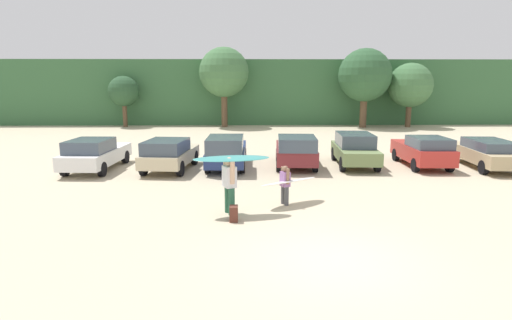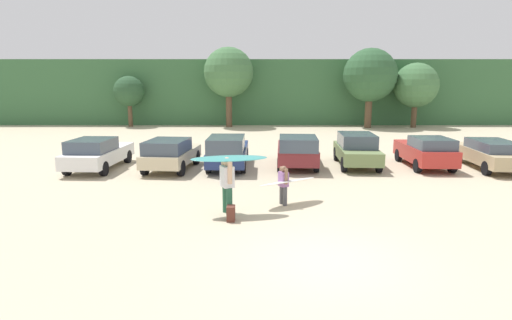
{
  "view_description": "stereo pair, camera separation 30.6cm",
  "coord_description": "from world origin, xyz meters",
  "px_view_note": "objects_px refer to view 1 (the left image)",
  "views": [
    {
      "loc": [
        -1.91,
        -8.87,
        4.03
      ],
      "look_at": [
        -1.62,
        6.25,
        1.15
      ],
      "focal_mm": 29.19,
      "sensor_mm": 36.0,
      "label": 1
    },
    {
      "loc": [
        -1.61,
        -8.87,
        4.03
      ],
      "look_at": [
        -1.62,
        6.25,
        1.15
      ],
      "focal_mm": 29.19,
      "sensor_mm": 36.0,
      "label": 2
    }
  ],
  "objects_px": {
    "parked_car_white": "(95,154)",
    "parked_car_olive_green": "(355,149)",
    "parked_car_champagne": "(169,154)",
    "parked_car_maroon": "(296,150)",
    "parked_car_tan": "(487,152)",
    "parked_car_navy": "(227,151)",
    "person_adult": "(229,182)",
    "parked_car_red": "(423,151)",
    "backpack_dropped": "(234,214)",
    "surfboard_teal": "(231,158)",
    "surfboard_white": "(289,181)",
    "person_child": "(285,183)"
  },
  "relations": [
    {
      "from": "parked_car_white",
      "to": "parked_car_olive_green",
      "type": "height_order",
      "value": "parked_car_olive_green"
    },
    {
      "from": "parked_car_olive_green",
      "to": "backpack_dropped",
      "type": "xyz_separation_m",
      "value": [
        -5.56,
        -8.03,
        -0.6
      ]
    },
    {
      "from": "parked_car_olive_green",
      "to": "surfboard_teal",
      "type": "relative_size",
      "value": 1.78
    },
    {
      "from": "parked_car_champagne",
      "to": "parked_car_navy",
      "type": "bearing_deg",
      "value": -72.06
    },
    {
      "from": "person_child",
      "to": "backpack_dropped",
      "type": "xyz_separation_m",
      "value": [
        -1.64,
        -1.63,
        -0.51
      ]
    },
    {
      "from": "person_adult",
      "to": "parked_car_maroon",
      "type": "bearing_deg",
      "value": -137.0
    },
    {
      "from": "parked_car_olive_green",
      "to": "surfboard_teal",
      "type": "xyz_separation_m",
      "value": [
        -5.64,
        -7.28,
        0.9
      ]
    },
    {
      "from": "parked_car_navy",
      "to": "parked_car_red",
      "type": "relative_size",
      "value": 1.17
    },
    {
      "from": "parked_car_navy",
      "to": "person_adult",
      "type": "bearing_deg",
      "value": -175.46
    },
    {
      "from": "parked_car_champagne",
      "to": "parked_car_red",
      "type": "height_order",
      "value": "parked_car_red"
    },
    {
      "from": "parked_car_champagne",
      "to": "parked_car_red",
      "type": "xyz_separation_m",
      "value": [
        11.92,
        0.63,
        -0.0
      ]
    },
    {
      "from": "parked_car_champagne",
      "to": "parked_car_tan",
      "type": "distance_m",
      "value": 14.8
    },
    {
      "from": "parked_car_white",
      "to": "parked_car_red",
      "type": "distance_m",
      "value": 15.33
    },
    {
      "from": "person_adult",
      "to": "person_child",
      "type": "relative_size",
      "value": 1.35
    },
    {
      "from": "parked_car_red",
      "to": "backpack_dropped",
      "type": "relative_size",
      "value": 9.14
    },
    {
      "from": "parked_car_red",
      "to": "surfboard_teal",
      "type": "distance_m",
      "value": 11.26
    },
    {
      "from": "person_child",
      "to": "person_adult",
      "type": "bearing_deg",
      "value": 2.29
    },
    {
      "from": "parked_car_red",
      "to": "person_child",
      "type": "height_order",
      "value": "parked_car_red"
    },
    {
      "from": "parked_car_navy",
      "to": "person_child",
      "type": "xyz_separation_m",
      "value": [
        2.22,
        -5.95,
        -0.07
      ]
    },
    {
      "from": "parked_car_white",
      "to": "parked_car_maroon",
      "type": "bearing_deg",
      "value": -84.14
    },
    {
      "from": "person_child",
      "to": "surfboard_teal",
      "type": "relative_size",
      "value": 0.54
    },
    {
      "from": "parked_car_olive_green",
      "to": "surfboard_teal",
      "type": "height_order",
      "value": "surfboard_teal"
    },
    {
      "from": "backpack_dropped",
      "to": "parked_car_white",
      "type": "bearing_deg",
      "value": 132.36
    },
    {
      "from": "parked_car_red",
      "to": "person_adult",
      "type": "bearing_deg",
      "value": 129.38
    },
    {
      "from": "parked_car_red",
      "to": "surfboard_white",
      "type": "relative_size",
      "value": 1.87
    },
    {
      "from": "surfboard_white",
      "to": "backpack_dropped",
      "type": "bearing_deg",
      "value": 10.92
    },
    {
      "from": "parked_car_tan",
      "to": "parked_car_olive_green",
      "type": "bearing_deg",
      "value": 87.63
    },
    {
      "from": "person_child",
      "to": "surfboard_white",
      "type": "xyz_separation_m",
      "value": [
        0.14,
        0.06,
        0.03
      ]
    },
    {
      "from": "parked_car_navy",
      "to": "parked_car_tan",
      "type": "height_order",
      "value": "parked_car_navy"
    },
    {
      "from": "parked_car_navy",
      "to": "parked_car_maroon",
      "type": "xyz_separation_m",
      "value": [
        3.27,
        0.12,
        0.0
      ]
    },
    {
      "from": "parked_car_navy",
      "to": "person_adult",
      "type": "distance_m",
      "value": 6.89
    },
    {
      "from": "parked_car_champagne",
      "to": "parked_car_maroon",
      "type": "xyz_separation_m",
      "value": [
        5.86,
        0.65,
        0.03
      ]
    },
    {
      "from": "parked_car_navy",
      "to": "surfboard_teal",
      "type": "xyz_separation_m",
      "value": [
        0.5,
        -6.83,
        0.92
      ]
    },
    {
      "from": "parked_car_white",
      "to": "parked_car_maroon",
      "type": "distance_m",
      "value": 9.28
    },
    {
      "from": "parked_car_white",
      "to": "surfboard_white",
      "type": "height_order",
      "value": "parked_car_white"
    },
    {
      "from": "parked_car_red",
      "to": "surfboard_teal",
      "type": "relative_size",
      "value": 1.71
    },
    {
      "from": "parked_car_olive_green",
      "to": "parked_car_white",
      "type": "bearing_deg",
      "value": 97.55
    },
    {
      "from": "parked_car_white",
      "to": "parked_car_tan",
      "type": "relative_size",
      "value": 0.97
    },
    {
      "from": "parked_car_red",
      "to": "parked_car_champagne",
      "type": "bearing_deg",
      "value": 94.3
    },
    {
      "from": "parked_car_white",
      "to": "parked_car_olive_green",
      "type": "bearing_deg",
      "value": -83.27
    },
    {
      "from": "surfboard_teal",
      "to": "parked_car_maroon",
      "type": "bearing_deg",
      "value": -120.83
    },
    {
      "from": "parked_car_white",
      "to": "parked_car_champagne",
      "type": "bearing_deg",
      "value": -89.91
    },
    {
      "from": "parked_car_champagne",
      "to": "surfboard_teal",
      "type": "distance_m",
      "value": 7.08
    },
    {
      "from": "parked_car_maroon",
      "to": "parked_car_olive_green",
      "type": "height_order",
      "value": "parked_car_olive_green"
    },
    {
      "from": "parked_car_champagne",
      "to": "surfboard_teal",
      "type": "bearing_deg",
      "value": -147.44
    },
    {
      "from": "parked_car_olive_green",
      "to": "person_adult",
      "type": "relative_size",
      "value": 2.43
    },
    {
      "from": "backpack_dropped",
      "to": "surfboard_teal",
      "type": "bearing_deg",
      "value": 96.24
    },
    {
      "from": "parked_car_red",
      "to": "person_child",
      "type": "distance_m",
      "value": 9.34
    },
    {
      "from": "parked_car_navy",
      "to": "parked_car_olive_green",
      "type": "distance_m",
      "value": 6.16
    },
    {
      "from": "parked_car_tan",
      "to": "surfboard_white",
      "type": "bearing_deg",
      "value": 123.94
    }
  ]
}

